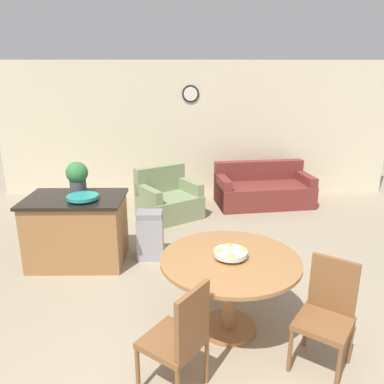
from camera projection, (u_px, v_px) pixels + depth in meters
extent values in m
cube|color=beige|center=(194.00, 129.00, 7.67)|extent=(8.00, 0.06, 2.70)
cylinder|color=black|center=(191.00, 94.00, 7.43)|extent=(0.34, 0.02, 0.34)
cylinder|color=white|center=(191.00, 94.00, 7.41)|extent=(0.27, 0.01, 0.27)
cylinder|color=#9E6B3D|center=(228.00, 327.00, 3.67)|extent=(0.55, 0.55, 0.04)
cylinder|color=#9E6B3D|center=(229.00, 294.00, 3.56)|extent=(0.13, 0.13, 0.69)
cylinder|color=#9E6B3D|center=(230.00, 260.00, 3.45)|extent=(1.30, 1.30, 0.03)
cylinder|color=brown|center=(138.00, 370.00, 2.87)|extent=(0.04, 0.04, 0.41)
cylinder|color=brown|center=(169.00, 343.00, 3.18)|extent=(0.04, 0.04, 0.41)
cylinder|color=brown|center=(207.00, 361.00, 2.97)|extent=(0.04, 0.04, 0.41)
cube|color=brown|center=(172.00, 341.00, 2.85)|extent=(0.59, 0.59, 0.05)
cube|color=brown|center=(193.00, 320.00, 2.67)|extent=(0.26, 0.34, 0.48)
cylinder|color=brown|center=(338.00, 370.00, 2.87)|extent=(0.04, 0.04, 0.41)
cylinder|color=brown|center=(290.00, 351.00, 3.08)|extent=(0.04, 0.04, 0.41)
cylinder|color=brown|center=(350.00, 343.00, 3.17)|extent=(0.04, 0.04, 0.41)
cylinder|color=brown|center=(306.00, 326.00, 3.38)|extent=(0.04, 0.04, 0.41)
cube|color=brown|center=(323.00, 323.00, 3.06)|extent=(0.59, 0.59, 0.05)
cube|color=brown|center=(333.00, 285.00, 3.13)|extent=(0.34, 0.26, 0.48)
cylinder|color=silver|center=(230.00, 257.00, 3.44)|extent=(0.12, 0.12, 0.03)
cylinder|color=silver|center=(231.00, 253.00, 3.43)|extent=(0.31, 0.31, 0.04)
sphere|color=#99C142|center=(242.00, 252.00, 3.44)|extent=(0.08, 0.08, 0.08)
sphere|color=#99C142|center=(229.00, 247.00, 3.54)|extent=(0.08, 0.08, 0.08)
sphere|color=#99C142|center=(218.00, 252.00, 3.43)|extent=(0.08, 0.08, 0.08)
sphere|color=#99C142|center=(231.00, 258.00, 3.32)|extent=(0.08, 0.08, 0.08)
cube|color=#9E6B3D|center=(78.00, 231.00, 4.91)|extent=(1.19, 0.79, 0.86)
cube|color=black|center=(74.00, 199.00, 4.78)|extent=(1.25, 0.85, 0.04)
cylinder|color=teal|center=(83.00, 199.00, 4.64)|extent=(0.14, 0.14, 0.02)
cylinder|color=teal|center=(83.00, 197.00, 4.63)|extent=(0.39, 0.39, 0.04)
cylinder|color=#4C4C51|center=(78.00, 186.00, 4.98)|extent=(0.21, 0.21, 0.15)
sphere|color=#387F3D|center=(77.00, 173.00, 4.93)|extent=(0.29, 0.29, 0.29)
cube|color=#9E9EA3|center=(150.00, 238.00, 5.04)|extent=(0.35, 0.28, 0.59)
cube|color=gray|center=(150.00, 215.00, 4.95)|extent=(0.33, 0.26, 0.08)
cube|color=maroon|center=(264.00, 194.00, 7.22)|extent=(1.89, 1.14, 0.42)
cube|color=maroon|center=(259.00, 170.00, 7.44)|extent=(1.79, 0.44, 0.37)
cube|color=maroon|center=(223.00, 192.00, 7.08)|extent=(0.27, 0.85, 0.59)
cube|color=maroon|center=(304.00, 188.00, 7.31)|extent=(0.27, 0.85, 0.59)
cube|color=gray|center=(170.00, 206.00, 6.56)|extent=(1.25, 1.21, 0.40)
cube|color=gray|center=(160.00, 179.00, 6.69)|extent=(0.89, 0.68, 0.47)
cube|color=gray|center=(149.00, 205.00, 6.31)|extent=(0.53, 0.70, 0.61)
cube|color=gray|center=(189.00, 197.00, 6.75)|extent=(0.53, 0.70, 0.61)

